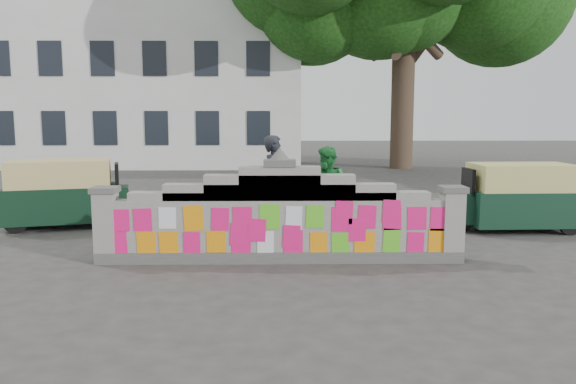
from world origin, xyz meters
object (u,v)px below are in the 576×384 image
rickshaw_left (65,192)px  cyclist_bike (275,214)px  rickshaw_right (518,196)px  cyclist_rider (275,195)px  pedestrian (327,190)px

rickshaw_left → cyclist_bike: bearing=-33.9°
rickshaw_left → rickshaw_right: size_ratio=1.06×
cyclist_rider → rickshaw_right: size_ratio=0.70×
cyclist_rider → pedestrian: (1.14, 0.90, -0.01)m
pedestrian → rickshaw_left: pedestrian is taller
pedestrian → rickshaw_right: bearing=63.4°
cyclist_bike → rickshaw_left: (-4.88, 1.64, 0.24)m
cyclist_rider → rickshaw_left: 5.15m
cyclist_rider → rickshaw_right: (5.39, 1.03, -0.18)m
cyclist_bike → rickshaw_right: (5.39, 1.03, 0.21)m
rickshaw_left → rickshaw_right: rickshaw_left is taller
pedestrian → rickshaw_right: 4.27m
pedestrian → rickshaw_left: bearing=-125.4°
pedestrian → rickshaw_left: 6.06m
cyclist_rider → pedestrian: 1.45m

